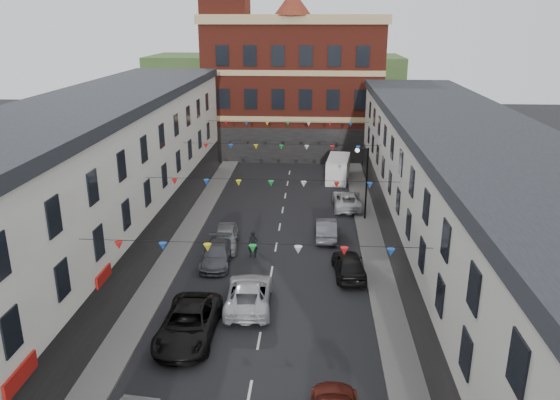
% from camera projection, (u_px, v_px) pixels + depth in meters
% --- Properties ---
extents(ground, '(160.00, 160.00, 0.00)m').
position_uv_depth(ground, '(266.00, 302.00, 31.47)').
color(ground, black).
rests_on(ground, ground).
extents(pavement_left, '(1.80, 64.00, 0.15)m').
position_uv_depth(pavement_left, '(158.00, 282.00, 33.77)').
color(pavement_left, '#605E5B').
rests_on(pavement_left, ground).
extents(pavement_right, '(1.80, 64.00, 0.15)m').
position_uv_depth(pavement_right, '(383.00, 288.00, 32.92)').
color(pavement_right, '#605E5B').
rests_on(pavement_right, ground).
extents(terrace_left, '(8.40, 56.00, 10.70)m').
position_uv_depth(terrace_left, '(64.00, 205.00, 31.46)').
color(terrace_left, silver).
rests_on(terrace_left, ground).
extents(terrace_right, '(8.40, 56.00, 9.70)m').
position_uv_depth(terrace_right, '(479.00, 222.00, 30.16)').
color(terrace_right, '#B5B3A9').
rests_on(terrace_right, ground).
extents(civic_building, '(20.60, 13.30, 18.50)m').
position_uv_depth(civic_building, '(294.00, 84.00, 64.84)').
color(civic_building, maroon).
rests_on(civic_building, ground).
extents(clock_tower, '(5.60, 5.60, 30.00)m').
position_uv_depth(clock_tower, '(226.00, 25.00, 60.37)').
color(clock_tower, maroon).
rests_on(clock_tower, ground).
extents(distant_hill, '(40.00, 14.00, 10.00)m').
position_uv_depth(distant_hill, '(275.00, 87.00, 88.85)').
color(distant_hill, '#324D24').
rests_on(distant_hill, ground).
extents(street_lamp, '(1.10, 0.36, 6.00)m').
position_uv_depth(street_lamp, '(364.00, 174.00, 43.09)').
color(street_lamp, black).
rests_on(street_lamp, ground).
extents(car_left_c, '(2.75, 5.90, 1.63)m').
position_uv_depth(car_left_c, '(189.00, 323.00, 27.72)').
color(car_left_c, black).
rests_on(car_left_c, ground).
extents(car_left_d, '(2.10, 4.74, 1.35)m').
position_uv_depth(car_left_d, '(217.00, 254.00, 36.25)').
color(car_left_d, '#44454D').
rests_on(car_left_d, ground).
extents(car_left_e, '(2.20, 4.57, 1.51)m').
position_uv_depth(car_left_e, '(225.00, 237.00, 38.85)').
color(car_left_e, gray).
rests_on(car_left_e, ground).
extents(car_right_d, '(2.24, 4.71, 1.56)m').
position_uv_depth(car_right_d, '(349.00, 265.00, 34.45)').
color(car_right_d, black).
rests_on(car_right_d, ground).
extents(car_right_e, '(1.51, 4.33, 1.43)m').
position_uv_depth(car_right_e, '(326.00, 229.00, 40.52)').
color(car_right_e, '#53545B').
rests_on(car_right_e, ground).
extents(car_right_f, '(2.52, 5.20, 1.43)m').
position_uv_depth(car_right_f, '(347.00, 200.00, 46.96)').
color(car_right_f, silver).
rests_on(car_right_f, ground).
extents(moving_car, '(2.76, 5.56, 1.52)m').
position_uv_depth(moving_car, '(249.00, 294.00, 30.86)').
color(moving_car, silver).
rests_on(moving_car, ground).
extents(white_van, '(2.63, 5.48, 2.34)m').
position_uv_depth(white_van, '(338.00, 169.00, 55.03)').
color(white_van, white).
rests_on(white_van, ground).
extents(pedestrian, '(0.69, 0.48, 1.84)m').
position_uv_depth(pedestrian, '(253.00, 244.00, 37.21)').
color(pedestrian, black).
rests_on(pedestrian, ground).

